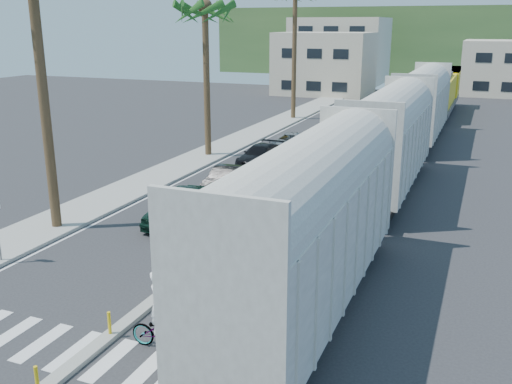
# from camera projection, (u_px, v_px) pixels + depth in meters

# --- Properties ---
(ground) EXTENTS (140.00, 140.00, 0.00)m
(ground) POSITION_uv_depth(u_px,v_px,m) (130.00, 322.00, 17.93)
(ground) COLOR #28282B
(ground) RESTS_ON ground
(sidewalk) EXTENTS (3.00, 90.00, 0.15)m
(sidewalk) POSITION_uv_depth(u_px,v_px,m) (224.00, 147.00, 43.19)
(sidewalk) COLOR gray
(sidewalk) RESTS_ON ground
(rails) EXTENTS (1.56, 100.00, 0.06)m
(rails) POSITION_uv_depth(u_px,v_px,m) (411.00, 154.00, 40.99)
(rails) COLOR black
(rails) RESTS_ON ground
(median) EXTENTS (0.45, 60.00, 0.85)m
(median) POSITION_uv_depth(u_px,v_px,m) (312.00, 173.00, 35.64)
(median) COLOR gray
(median) RESTS_ON ground
(crosswalk) EXTENTS (14.00, 2.20, 0.01)m
(crosswalk) POSITION_uv_depth(u_px,v_px,m) (89.00, 355.00, 16.15)
(crosswalk) COLOR silver
(crosswalk) RESTS_ON ground
(lane_markings) EXTENTS (9.42, 90.00, 0.01)m
(lane_markings) POSITION_uv_depth(u_px,v_px,m) (304.00, 155.00, 40.92)
(lane_markings) COLOR silver
(lane_markings) RESTS_ON ground
(freight_train) EXTENTS (3.00, 60.94, 5.85)m
(freight_train) POSITION_uv_depth(u_px,v_px,m) (405.00, 125.00, 36.00)
(freight_train) COLOR #A8A49A
(freight_train) RESTS_ON ground
(buildings) EXTENTS (38.00, 27.00, 10.00)m
(buildings) POSITION_uv_depth(u_px,v_px,m) (373.00, 58.00, 82.68)
(buildings) COLOR #BEAE97
(buildings) RESTS_ON ground
(hillside) EXTENTS (80.00, 20.00, 12.00)m
(hillside) POSITION_uv_depth(u_px,v_px,m) (438.00, 41.00, 105.09)
(hillside) COLOR #385628
(hillside) RESTS_ON ground
(car_lead) EXTENTS (2.45, 5.01, 1.64)m
(car_lead) POSITION_uv_depth(u_px,v_px,m) (179.00, 205.00, 26.80)
(car_lead) COLOR black
(car_lead) RESTS_ON ground
(car_second) EXTENTS (1.74, 4.16, 1.33)m
(car_second) POSITION_uv_depth(u_px,v_px,m) (226.00, 179.00, 32.02)
(car_second) COLOR black
(car_second) RESTS_ON ground
(car_third) EXTENTS (2.35, 4.81, 1.34)m
(car_third) POSITION_uv_depth(u_px,v_px,m) (260.00, 155.00, 37.76)
(car_third) COLOR black
(car_third) RESTS_ON ground
(car_rear) EXTENTS (2.22, 4.71, 1.30)m
(car_rear) POSITION_uv_depth(u_px,v_px,m) (290.00, 142.00, 42.03)
(car_rear) COLOR #A5A8AB
(car_rear) RESTS_ON ground
(cyclist) EXTENTS (0.87, 2.08, 2.42)m
(cyclist) POSITION_uv_depth(u_px,v_px,m) (162.00, 325.00, 16.23)
(cyclist) COLOR #9EA0A5
(cyclist) RESTS_ON ground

